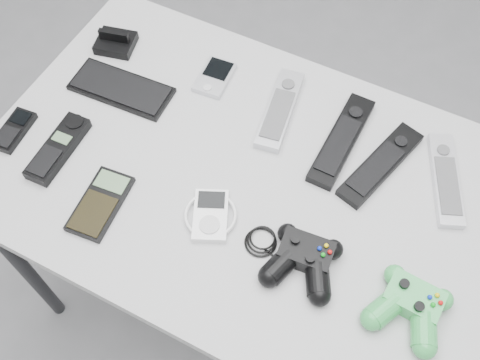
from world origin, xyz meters
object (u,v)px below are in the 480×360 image
at_px(remote_silver_a, 280,109).
at_px(remote_black_a, 342,140).
at_px(mp3_player, 211,215).
at_px(pda_keyboard, 121,88).
at_px(cordless_handset, 58,148).
at_px(desk, 246,191).
at_px(mobile_phone, 14,130).
at_px(remote_black_b, 381,164).
at_px(calculator, 100,203).
at_px(remote_silver_b, 446,179).
at_px(controller_black, 304,259).
at_px(controller_green, 411,305).
at_px(pda, 215,77).

bearing_deg(remote_silver_a, remote_black_a, -14.90).
distance_m(remote_black_a, mp3_player, 0.32).
bearing_deg(pda_keyboard, mp3_player, -32.98).
distance_m(cordless_handset, mp3_player, 0.36).
distance_m(desk, mobile_phone, 0.51).
bearing_deg(remote_black_a, remote_black_b, -10.90).
distance_m(cordless_handset, calculator, 0.16).
height_order(remote_black_b, remote_silver_b, same).
relative_size(remote_silver_b, mobile_phone, 1.99).
xyz_separation_m(remote_black_b, controller_black, (-0.06, -0.27, 0.01)).
xyz_separation_m(remote_silver_a, controller_green, (0.39, -0.30, 0.01)).
height_order(pda, controller_green, controller_green).
distance_m(remote_black_a, remote_black_b, 0.10).
xyz_separation_m(cordless_handset, mp3_player, (0.36, 0.01, -0.00)).
bearing_deg(pda, remote_black_b, -11.93).
bearing_deg(controller_black, mobile_phone, 174.97).
relative_size(remote_silver_a, cordless_handset, 1.27).
height_order(cordless_handset, calculator, cordless_handset).
height_order(pda_keyboard, remote_silver_b, remote_silver_b).
bearing_deg(pda_keyboard, desk, -14.93).
bearing_deg(cordless_handset, controller_green, -2.17).
bearing_deg(desk, remote_silver_b, 25.11).
xyz_separation_m(pda_keyboard, controller_green, (0.73, -0.19, 0.02)).
bearing_deg(mobile_phone, remote_black_a, 19.19).
relative_size(remote_silver_b, controller_green, 1.46).
relative_size(pda, cordless_handset, 0.62).
relative_size(remote_black_b, mobile_phone, 2.13).
bearing_deg(desk, mp3_player, -99.12).
bearing_deg(controller_green, calculator, -169.75).
height_order(remote_silver_b, cordless_handset, cordless_handset).
height_order(desk, pda_keyboard, pda_keyboard).
xyz_separation_m(remote_black_a, controller_black, (0.04, -0.29, 0.01)).
xyz_separation_m(desk, mobile_phone, (-0.49, -0.13, 0.07)).
distance_m(remote_silver_a, mp3_player, 0.30).
relative_size(mobile_phone, controller_green, 0.73).
relative_size(remote_silver_a, calculator, 1.42).
bearing_deg(remote_black_a, calculator, -134.89).
bearing_deg(remote_black_a, mp3_player, -118.75).
xyz_separation_m(pda, mobile_phone, (-0.31, -0.33, 0.00)).
bearing_deg(remote_silver_b, controller_green, -109.49).
relative_size(remote_black_b, calculator, 1.51).
distance_m(remote_silver_b, controller_black, 0.35).
xyz_separation_m(remote_black_a, calculator, (-0.37, -0.36, -0.00)).
relative_size(desk, pda_keyboard, 4.75).
xyz_separation_m(pda, remote_silver_b, (0.54, -0.03, 0.00)).
height_order(remote_silver_b, controller_black, controller_black).
height_order(remote_silver_a, calculator, remote_silver_a).
relative_size(remote_black_b, controller_black, 0.99).
distance_m(pda_keyboard, controller_green, 0.76).
height_order(desk, remote_silver_a, remote_silver_a).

